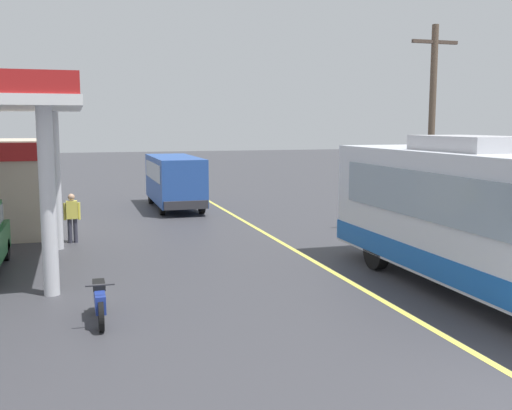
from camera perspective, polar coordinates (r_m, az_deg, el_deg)
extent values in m
plane|color=#38383D|center=(27.73, -3.00, -0.49)|extent=(120.00, 120.00, 0.00)
cube|color=#D8CC4C|center=(22.96, -0.02, -2.19)|extent=(0.16, 50.00, 0.01)
cube|color=silver|center=(14.40, 21.62, -1.15)|extent=(2.50, 11.00, 2.90)
cube|color=#1959B2|center=(14.60, 21.40, -5.42)|extent=(2.54, 11.04, 0.56)
cube|color=#8C9EAD|center=(13.59, 17.51, 0.45)|extent=(0.06, 9.35, 1.10)
cube|color=#B2B2B7|center=(15.05, 19.56, 5.55)|extent=(1.60, 2.80, 0.36)
cylinder|color=black|center=(16.76, 11.38, -4.34)|extent=(0.30, 1.00, 1.00)
cylinder|color=black|center=(17.89, 17.62, -3.79)|extent=(0.30, 1.00, 1.00)
cylinder|color=silver|center=(14.48, -19.24, 0.70)|extent=(0.36, 0.36, 4.60)
cylinder|color=silver|center=(19.85, -18.61, 2.52)|extent=(0.36, 0.36, 4.60)
cylinder|color=black|center=(19.01, -22.77, -3.93)|extent=(0.20, 0.64, 0.64)
cube|color=#264C9E|center=(28.44, -7.78, 2.48)|extent=(2.00, 6.00, 2.10)
cube|color=#8C9EAD|center=(28.40, -7.80, 3.28)|extent=(2.04, 5.10, 0.80)
cube|color=#2D2D33|center=(25.54, -6.67, -0.01)|extent=(1.90, 0.16, 0.36)
cylinder|color=black|center=(26.46, -8.94, -0.14)|extent=(0.22, 0.76, 0.76)
cylinder|color=black|center=(26.75, -5.21, 0.01)|extent=(0.22, 0.76, 0.76)
cylinder|color=black|center=(30.39, -9.98, 0.85)|extent=(0.22, 0.76, 0.76)
cylinder|color=black|center=(30.65, -6.71, 0.97)|extent=(0.22, 0.76, 0.76)
cylinder|color=black|center=(12.06, -14.54, -10.20)|extent=(0.10, 0.60, 0.60)
cylinder|color=black|center=(13.21, -14.76, -8.63)|extent=(0.10, 0.60, 0.60)
cube|color=navy|center=(12.58, -14.69, -8.51)|extent=(0.20, 1.30, 0.36)
cube|color=black|center=(12.66, -14.75, -7.37)|extent=(0.24, 0.60, 0.12)
cylinder|color=#2D2D33|center=(11.94, -14.65, -7.39)|extent=(0.55, 0.04, 0.04)
cylinder|color=#33333F|center=(20.98, -17.31, -2.37)|extent=(0.14, 0.14, 0.82)
cylinder|color=#33333F|center=(20.98, -16.82, -2.35)|extent=(0.14, 0.14, 0.82)
cube|color=#D8CC4C|center=(20.87, -17.15, -0.44)|extent=(0.36, 0.22, 0.60)
sphere|color=tan|center=(20.82, -17.19, 0.73)|extent=(0.22, 0.22, 0.22)
cylinder|color=#D8CC4C|center=(20.88, -17.77, -0.60)|extent=(0.09, 0.09, 0.58)
cylinder|color=#D8CC4C|center=(20.88, -16.51, -0.55)|extent=(0.09, 0.09, 0.58)
cylinder|color=brown|center=(22.57, 16.38, 6.80)|extent=(0.24, 0.24, 7.43)
cube|color=#4C3D33|center=(22.75, 16.69, 14.67)|extent=(1.80, 0.12, 0.12)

